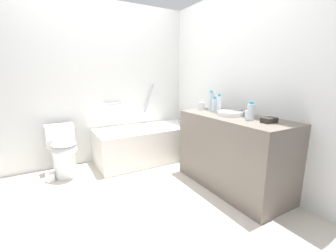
% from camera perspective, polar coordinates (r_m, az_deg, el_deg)
% --- Properties ---
extents(ground_plane, '(3.79, 3.79, 0.00)m').
position_cam_1_polar(ground_plane, '(2.63, -9.13, -16.97)').
color(ground_plane, beige).
extents(wall_back_tiled, '(3.19, 0.10, 2.34)m').
position_cam_1_polar(wall_back_tiled, '(3.53, -17.44, 10.18)').
color(wall_back_tiled, silver).
rests_on(wall_back_tiled, ground_plane).
extents(wall_right_mirror, '(0.10, 2.89, 2.34)m').
position_cam_1_polar(wall_right_mirror, '(3.09, 16.34, 9.95)').
color(wall_right_mirror, silver).
rests_on(wall_right_mirror, ground_plane).
extents(bathtub, '(1.55, 0.71, 1.17)m').
position_cam_1_polar(bathtub, '(3.49, -5.25, -4.21)').
color(bathtub, silver).
rests_on(bathtub, ground_plane).
extents(toilet, '(0.36, 0.53, 0.67)m').
position_cam_1_polar(toilet, '(3.22, -25.17, -5.83)').
color(toilet, white).
rests_on(toilet, ground_plane).
extents(vanity_counter, '(0.60, 1.33, 0.85)m').
position_cam_1_polar(vanity_counter, '(2.71, 16.16, -6.48)').
color(vanity_counter, '#6B6056').
rests_on(vanity_counter, ground_plane).
extents(sink_basin, '(0.29, 0.29, 0.05)m').
position_cam_1_polar(sink_basin, '(2.64, 15.67, 3.13)').
color(sink_basin, white).
rests_on(sink_basin, vanity_counter).
extents(sink_faucet, '(0.13, 0.15, 0.06)m').
position_cam_1_polar(sink_faucet, '(2.76, 18.16, 3.47)').
color(sink_faucet, '#A7A7AC').
rests_on(sink_faucet, vanity_counter).
extents(water_bottle_0, '(0.07, 0.07, 0.19)m').
position_cam_1_polar(water_bottle_0, '(2.84, 11.83, 5.27)').
color(water_bottle_0, silver).
rests_on(water_bottle_0, vanity_counter).
extents(water_bottle_1, '(0.07, 0.07, 0.19)m').
position_cam_1_polar(water_bottle_1, '(2.41, 20.42, 3.41)').
color(water_bottle_1, silver).
rests_on(water_bottle_1, vanity_counter).
extents(water_bottle_2, '(0.06, 0.06, 0.23)m').
position_cam_1_polar(water_bottle_2, '(2.76, 12.90, 5.43)').
color(water_bottle_2, silver).
rests_on(water_bottle_2, vanity_counter).
extents(water_bottle_3, '(0.06, 0.06, 0.26)m').
position_cam_1_polar(water_bottle_3, '(2.94, 10.91, 6.24)').
color(water_bottle_3, silver).
rests_on(water_bottle_3, vanity_counter).
extents(drinking_glass_0, '(0.07, 0.07, 0.08)m').
position_cam_1_polar(drinking_glass_0, '(2.52, 19.85, 2.81)').
color(drinking_glass_0, white).
rests_on(drinking_glass_0, vanity_counter).
extents(drinking_glass_1, '(0.08, 0.08, 0.10)m').
position_cam_1_polar(drinking_glass_1, '(2.99, 8.58, 5.07)').
color(drinking_glass_1, white).
rests_on(drinking_glass_1, vanity_counter).
extents(amenity_basket, '(0.14, 0.10, 0.05)m').
position_cam_1_polar(amenity_basket, '(2.36, 24.45, 1.37)').
color(amenity_basket, '#2D2823').
rests_on(amenity_basket, vanity_counter).
extents(toilet_paper_roll, '(0.11, 0.11, 0.11)m').
position_cam_1_polar(toilet_paper_roll, '(3.21, -27.86, -11.52)').
color(toilet_paper_roll, white).
rests_on(toilet_paper_roll, ground_plane).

